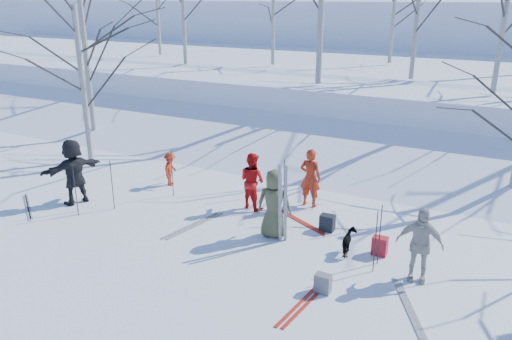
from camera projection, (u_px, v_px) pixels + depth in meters
The scene contains 37 objects.
ground at pixel (226, 243), 11.39m from camera, with size 120.00×120.00×0.00m, color white.
snow_ramp at pixel (330, 155), 17.19m from camera, with size 70.00×9.50×1.40m, color white.
snow_plateau at pixel (398, 86), 25.27m from camera, with size 70.00×18.00×2.20m, color white.
far_hill at pixel (454, 37), 42.50m from camera, with size 90.00×30.00×6.00m, color white.
skier_olive_center at pixel (274, 204), 11.45m from camera, with size 0.80×0.52×1.64m, color #46492C.
skier_red_north at pixel (310, 178), 13.17m from camera, with size 0.58×0.38×1.58m, color #AF2810.
skier_redor_behind at pixel (252, 181), 13.05m from camera, with size 0.74×0.57×1.52m, color red.
skier_red_seated at pixel (170, 169), 14.72m from camera, with size 0.65×0.37×1.00m, color #AF2810.
skier_cream_east at pixel (419, 244), 9.68m from camera, with size 0.90×0.38×1.54m, color beige.
skier_grey_west at pixel (74, 171), 13.32m from camera, with size 1.66×0.53×1.79m, color black.
dog at pixel (349, 243), 10.81m from camera, with size 0.29×0.65×0.55m, color black.
upright_ski_left at pixel (280, 204), 11.12m from camera, with size 0.07×0.02×1.90m, color silver.
upright_ski_right at pixel (285, 204), 11.10m from camera, with size 0.07×0.02×1.90m, color silver.
ski_pair_a at pixel (305, 301), 9.19m from camera, with size 0.41×1.91×0.02m, color #A52317, non-canonical shape.
ski_pair_b at pixel (193, 225), 12.23m from camera, with size 0.57×1.90×0.02m, color silver, non-canonical shape.
ski_pair_c at pixel (28, 207), 13.32m from camera, with size 1.67×1.25×0.02m, color silver, non-canonical shape.
ski_pair_d at pixel (409, 308), 9.00m from camera, with size 1.03×1.79×0.02m, color silver, non-canonical shape.
ski_pair_e at pixel (299, 220), 12.50m from camera, with size 1.78×1.05×0.02m, color #A52317, non-canonical shape.
ski_pole_a at pixel (75, 191), 12.61m from camera, with size 0.02×0.02×1.34m, color black.
ski_pole_b at pixel (284, 183), 13.11m from camera, with size 0.02×0.02×1.34m, color black.
ski_pole_c at pixel (313, 186), 12.95m from camera, with size 0.02×0.02×1.34m, color black.
ski_pole_d at pixel (112, 185), 12.99m from camera, with size 0.02×0.02×1.34m, color black.
ski_pole_e at pixel (375, 242), 9.99m from camera, with size 0.02×0.02×1.34m, color black.
ski_pole_f at pixel (75, 188), 12.82m from camera, with size 0.02×0.02×1.34m, color black.
ski_pole_g at pixel (172, 173), 13.86m from camera, with size 0.02×0.02×1.34m, color black.
ski_pole_h at pixel (380, 235), 10.29m from camera, with size 0.02×0.02×1.34m, color black.
backpack_red at pixel (380, 246), 10.80m from camera, with size 0.32×0.22×0.42m, color #AA1A22.
backpack_grey at pixel (323, 283), 9.43m from camera, with size 0.30×0.20×0.38m, color slate.
backpack_dark at pixel (327, 223), 11.92m from camera, with size 0.34×0.24×0.40m, color black.
birch_plateau_a at pixel (418, 11), 19.08m from camera, with size 4.20×4.20×5.14m, color silver, non-canonical shape.
birch_plateau_c at pixel (158, 14), 27.47m from camera, with size 3.68×3.68×4.40m, color silver, non-canonical shape.
birch_plateau_d at pixel (183, 2), 23.26m from camera, with size 4.63×4.63×5.75m, color silver, non-canonical shape.
birch_plateau_f at pixel (394, 13), 23.84m from camera, with size 3.92×3.92×4.75m, color silver, non-canonical shape.
birch_plateau_h at pixel (273, 16), 23.38m from camera, with size 3.76×3.76×4.52m, color silver, non-canonical shape.
birch_plateau_i at pixel (506, 10), 16.15m from camera, with size 4.36×4.36×5.37m, color silver, non-canonical shape.
birch_edge_a at pixel (83, 86), 16.27m from camera, with size 4.16×4.16×5.09m, color silver, non-canonical shape.
birch_edge_d at pixel (86, 58), 18.77m from camera, with size 4.96×4.96×6.23m, color silver, non-canonical shape.
Camera 1 is at (5.35, -8.71, 5.33)m, focal length 35.00 mm.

